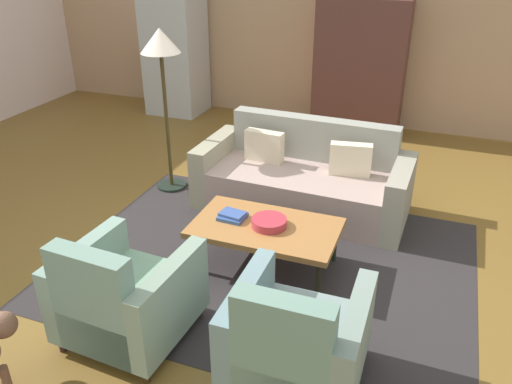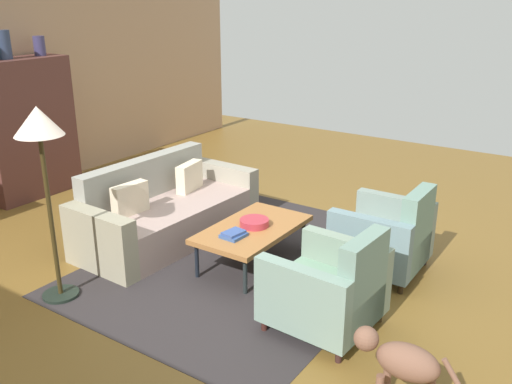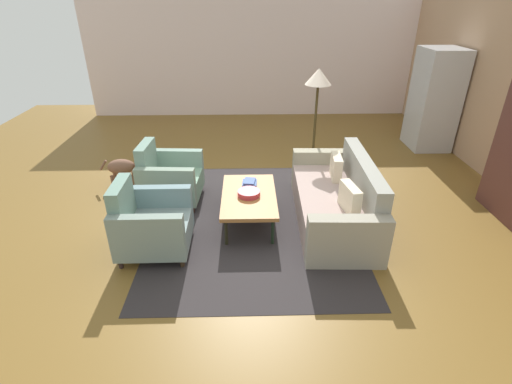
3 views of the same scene
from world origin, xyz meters
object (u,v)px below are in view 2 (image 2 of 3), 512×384
(vase_round, at_px, (4,45))
(floor_lamp, at_px, (40,140))
(coffee_table, at_px, (253,230))
(fruit_bowl, at_px, (254,223))
(cabinet, at_px, (26,129))
(armchair_right, at_px, (388,239))
(vase_small, at_px, (39,46))
(couch, at_px, (164,212))
(dog, at_px, (401,361))
(armchair_left, at_px, (331,291))
(book_stack, at_px, (234,234))

(vase_round, bearing_deg, floor_lamp, -119.03)
(coffee_table, relative_size, fruit_bowl, 4.14)
(cabinet, bearing_deg, armchair_right, -83.73)
(vase_small, relative_size, floor_lamp, 0.14)
(fruit_bowl, bearing_deg, couch, 91.34)
(armchair_right, relative_size, cabinet, 0.49)
(cabinet, distance_m, vase_small, 1.08)
(fruit_bowl, height_order, dog, dog)
(armchair_left, height_order, cabinet, cabinet)
(cabinet, xyz_separation_m, dog, (-1.19, -5.55, -0.59))
(cabinet, distance_m, floor_lamp, 3.04)
(vase_small, xyz_separation_m, floor_lamp, (-1.91, -2.55, -0.48))
(coffee_table, height_order, vase_round, vase_round)
(couch, bearing_deg, floor_lamp, 6.26)
(couch, distance_m, vase_round, 2.96)
(book_stack, bearing_deg, floor_lamp, 138.35)
(floor_lamp, distance_m, dog, 3.23)
(dog, bearing_deg, armchair_right, -67.52)
(vase_small, bearing_deg, coffee_table, -96.68)
(vase_round, xyz_separation_m, dog, (-1.04, -5.55, -1.66))
(coffee_table, distance_m, vase_small, 3.96)
(cabinet, bearing_deg, book_stack, -95.88)
(couch, height_order, fruit_bowl, couch)
(fruit_bowl, distance_m, dog, 2.25)
(vase_round, bearing_deg, cabinet, 1.81)
(dog, bearing_deg, couch, -21.25)
(coffee_table, distance_m, vase_round, 3.96)
(fruit_bowl, xyz_separation_m, dog, (-1.14, -1.93, -0.12))
(armchair_right, distance_m, cabinet, 4.85)
(fruit_bowl, bearing_deg, armchair_left, -118.55)
(cabinet, relative_size, floor_lamp, 1.05)
(coffee_table, distance_m, armchair_right, 1.31)
(fruit_bowl, distance_m, floor_lamp, 2.12)
(floor_lamp, xyz_separation_m, dog, (0.38, -3.00, -1.13))
(coffee_table, relative_size, vase_small, 4.83)
(cabinet, height_order, floor_lamp, cabinet)
(coffee_table, height_order, dog, dog)
(floor_lamp, bearing_deg, armchair_right, -46.97)
(fruit_bowl, relative_size, dog, 0.41)
(couch, height_order, book_stack, couch)
(couch, relative_size, floor_lamp, 1.24)
(book_stack, height_order, floor_lamp, floor_lamp)
(book_stack, bearing_deg, cabinet, 84.12)
(cabinet, bearing_deg, vase_small, -0.77)
(fruit_bowl, height_order, vase_small, vase_small)
(armchair_right, bearing_deg, fruit_bowl, 115.66)
(coffee_table, xyz_separation_m, armchair_left, (-0.60, -1.17, -0.02))
(vase_round, relative_size, dog, 0.49)
(cabinet, bearing_deg, couch, -91.67)
(armchair_left, bearing_deg, vase_round, 87.06)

